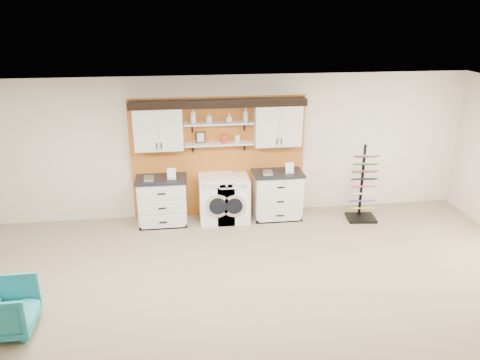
{
  "coord_description": "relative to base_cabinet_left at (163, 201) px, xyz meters",
  "views": [
    {
      "loc": [
        -0.73,
        -4.8,
        4.0
      ],
      "look_at": [
        0.21,
        2.3,
        1.33
      ],
      "focal_mm": 35.0,
      "sensor_mm": 36.0,
      "label": 1
    }
  ],
  "objects": [
    {
      "name": "soap_bottle_c",
      "position": [
        1.32,
        0.16,
        1.56
      ],
      "size": [
        0.17,
        0.17,
        0.17
      ],
      "primitive_type": "imported",
      "rotation": [
        0.0,
        0.0,
        3.49
      ],
      "color": "silver",
      "rests_on": "shelf_upper"
    },
    {
      "name": "base_cabinet_right",
      "position": [
        2.26,
        -0.0,
        0.01
      ],
      "size": [
        0.98,
        0.66,
        0.96
      ],
      "color": "white",
      "rests_on": "floor"
    },
    {
      "name": "soap_bottle_b",
      "position": [
        0.94,
        0.16,
        1.57
      ],
      "size": [
        0.11,
        0.12,
        0.18
      ],
      "primitive_type": "imported",
      "rotation": [
        0.0,
        0.0,
        0.52
      ],
      "color": "silver",
      "rests_on": "shelf_upper"
    },
    {
      "name": "ceiling",
      "position": [
        1.13,
        -3.64,
        2.33
      ],
      "size": [
        10.0,
        10.0,
        0.0
      ],
      "primitive_type": "plane",
      "rotation": [
        3.14,
        0.0,
        0.0
      ],
      "color": "white",
      "rests_on": "wall_back"
    },
    {
      "name": "soap_bottle_d",
      "position": [
        1.64,
        0.16,
        1.61
      ],
      "size": [
        0.14,
        0.14,
        0.27
      ],
      "primitive_type": "imported",
      "rotation": [
        0.0,
        0.0,
        1.07
      ],
      "color": "silver",
      "rests_on": "shelf_upper"
    },
    {
      "name": "canister_red",
      "position": [
        1.23,
        0.16,
        1.15
      ],
      "size": [
        0.11,
        0.11,
        0.16
      ],
      "primitive_type": "cylinder",
      "color": "red",
      "rests_on": "shelf_lower"
    },
    {
      "name": "washer",
      "position": [
        1.04,
        -0.0,
        -0.01
      ],
      "size": [
        0.66,
        0.71,
        0.93
      ],
      "color": "white",
      "rests_on": "floor"
    },
    {
      "name": "accent_panel",
      "position": [
        1.13,
        0.32,
        0.73
      ],
      "size": [
        3.4,
        0.07,
        2.4
      ],
      "primitive_type": "cube",
      "color": "#B8621F",
      "rests_on": "wall_back"
    },
    {
      "name": "crown_molding",
      "position": [
        1.13,
        0.17,
        1.86
      ],
      "size": [
        3.3,
        0.41,
        0.13
      ],
      "color": "black",
      "rests_on": "wall_back"
    },
    {
      "name": "shelf_lower",
      "position": [
        1.13,
        0.16,
        1.06
      ],
      "size": [
        1.32,
        0.28,
        0.03
      ],
      "primitive_type": "cube",
      "color": "white",
      "rests_on": "wall_back"
    },
    {
      "name": "soap_bottle_a",
      "position": [
        0.65,
        0.16,
        1.62
      ],
      "size": [
        0.16,
        0.16,
        0.29
      ],
      "primitive_type": "imported",
      "rotation": [
        0.0,
        0.0,
        -2.24
      ],
      "color": "silver",
      "rests_on": "shelf_upper"
    },
    {
      "name": "floor",
      "position": [
        1.13,
        -3.64,
        -0.47
      ],
      "size": [
        10.0,
        10.0,
        0.0
      ],
      "primitive_type": "plane",
      "color": "gray",
      "rests_on": "ground"
    },
    {
      "name": "armchair",
      "position": [
        -1.94,
        -3.02,
        -0.14
      ],
      "size": [
        0.75,
        0.73,
        0.67
      ],
      "primitive_type": "imported",
      "rotation": [
        0.0,
        0.0,
        1.59
      ],
      "color": "teal",
      "rests_on": "floor"
    },
    {
      "name": "picture_frame",
      "position": [
        0.78,
        0.21,
        1.18
      ],
      "size": [
        0.18,
        0.02,
        0.22
      ],
      "color": "black",
      "rests_on": "shelf_lower"
    },
    {
      "name": "canister_cream",
      "position": [
        1.48,
        0.16,
        1.14
      ],
      "size": [
        0.1,
        0.1,
        0.14
      ],
      "primitive_type": "cylinder",
      "color": "silver",
      "rests_on": "shelf_lower"
    },
    {
      "name": "shelf_upper",
      "position": [
        1.13,
        0.16,
        1.46
      ],
      "size": [
        1.32,
        0.28,
        0.03
      ],
      "primitive_type": "cube",
      "color": "white",
      "rests_on": "wall_back"
    },
    {
      "name": "upper_cabinet_left",
      "position": [
        0.0,
        0.15,
        1.41
      ],
      "size": [
        0.9,
        0.35,
        0.84
      ],
      "color": "white",
      "rests_on": "wall_back"
    },
    {
      "name": "base_cabinet_left",
      "position": [
        0.0,
        0.0,
        0.0
      ],
      "size": [
        0.96,
        0.66,
        0.94
      ],
      "color": "white",
      "rests_on": "floor"
    },
    {
      "name": "dryer",
      "position": [
        1.36,
        -0.0,
        -0.03
      ],
      "size": [
        0.64,
        0.71,
        0.89
      ],
      "color": "white",
      "rests_on": "floor"
    },
    {
      "name": "wall_back",
      "position": [
        1.13,
        0.36,
        0.93
      ],
      "size": [
        10.0,
        0.0,
        10.0
      ],
      "primitive_type": "plane",
      "rotation": [
        1.57,
        0.0,
        0.0
      ],
      "color": "silver",
      "rests_on": "floor"
    },
    {
      "name": "upper_cabinet_right",
      "position": [
        2.26,
        0.15,
        1.41
      ],
      "size": [
        0.9,
        0.35,
        0.84
      ],
      "color": "white",
      "rests_on": "wall_back"
    },
    {
      "name": "sample_rack",
      "position": [
        3.91,
        -0.31,
        0.02
      ],
      "size": [
        0.59,
        0.51,
        1.5
      ],
      "rotation": [
        0.0,
        0.0,
        -0.11
      ],
      "color": "black",
      "rests_on": "floor"
    }
  ]
}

